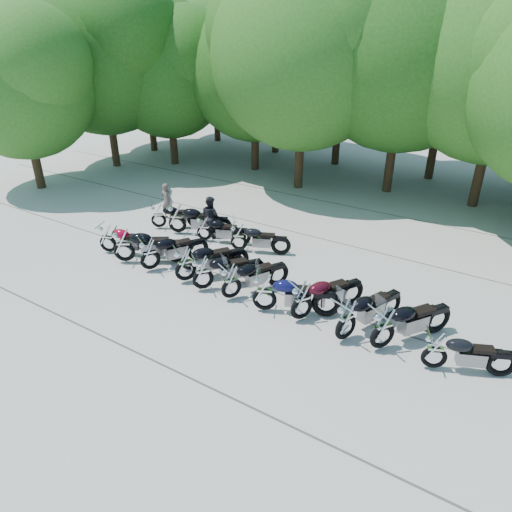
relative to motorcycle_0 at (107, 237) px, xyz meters
The scene contains 30 objects.
ground 5.95m from the motorcycle_0, ahead, with size 90.00×90.00×0.00m, color gray.
tree_0 16.34m from the motorcycle_0, 127.63° to the left, with size 7.50×7.50×9.21m.
tree_1 13.05m from the motorcycle_0, 120.11° to the left, with size 6.97×6.97×8.55m.
tree_2 13.16m from the motorcycle_0, 96.41° to the left, with size 7.31×7.31×8.97m.
tree_3 12.27m from the motorcycle_0, 77.75° to the left, with size 8.70×8.70×10.67m.
tree_4 15.26m from the motorcycle_0, 62.79° to the left, with size 9.13×9.13×11.20m.
tree_5 17.43m from the motorcycle_0, 50.20° to the left, with size 9.04×9.04×11.10m.
tree_9 19.25m from the motorcycle_0, 114.26° to the left, with size 7.59×7.59×9.32m.
tree_10 17.28m from the motorcycle_0, 98.38° to the left, with size 7.78×7.78×9.55m.
tree_11 16.68m from the motorcycle_0, 82.37° to the left, with size 7.56×7.56×9.28m.
tree_12 18.34m from the motorcycle_0, 64.16° to the left, with size 7.88×7.88×9.67m.
tree_16 10.54m from the motorcycle_0, 159.27° to the left, with size 6.97×6.97×8.55m.
tree_17 13.30m from the motorcycle_0, 136.38° to the left, with size 8.31×8.31×10.20m.
motorcycle_0 is the anchor object (origin of this frame).
motorcycle_1 1.11m from the motorcycle_0, 11.07° to the right, with size 0.78×2.57×1.46m, color black, non-canonical shape.
motorcycle_2 2.27m from the motorcycle_0, ahead, with size 0.73×2.41×1.36m, color black, non-canonical shape.
motorcycle_3 3.80m from the motorcycle_0, ahead, with size 0.77×2.52×1.43m, color black, non-canonical shape.
motorcycle_4 4.61m from the motorcycle_0, ahead, with size 0.73×2.38×1.35m, color black, non-canonical shape.
motorcycle_5 5.67m from the motorcycle_0, ahead, with size 0.72×2.36×1.33m, color black, non-canonical shape.
motorcycle_6 6.88m from the motorcycle_0, ahead, with size 0.76×2.49×1.41m, color #0D0D39, non-canonical shape.
motorcycle_7 8.00m from the motorcycle_0, ahead, with size 0.75×2.48×1.40m, color #360711, non-canonical shape.
motorcycle_8 9.42m from the motorcycle_0, ahead, with size 0.77×2.53×1.43m, color black, non-canonical shape.
motorcycle_9 10.36m from the motorcycle_0, ahead, with size 0.78×2.56×1.45m, color black, non-canonical shape.
motorcycle_10 11.68m from the motorcycle_0, ahead, with size 0.66×2.15×1.22m, color black, non-canonical shape.
motorcycle_11 2.71m from the motorcycle_0, 90.78° to the left, with size 0.65×2.12×1.20m, color black, non-canonical shape.
motorcycle_12 2.89m from the motorcycle_0, 70.05° to the left, with size 0.77×2.53×1.43m, color black, non-canonical shape.
motorcycle_13 3.59m from the motorcycle_0, 49.25° to the left, with size 0.64×2.09×1.18m, color black, non-canonical shape.
motorcycle_14 4.81m from the motorcycle_0, 34.28° to the left, with size 0.66×2.18×1.23m, color black, non-canonical shape.
rider_0 3.79m from the motorcycle_0, 97.42° to the left, with size 0.58×0.38×1.59m, color brown.
rider_1 3.98m from the motorcycle_0, 55.79° to the left, with size 0.81×0.63×1.66m, color black.
Camera 1 is at (6.83, -9.27, 7.59)m, focal length 32.00 mm.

